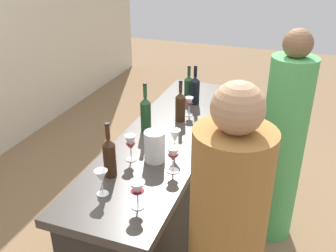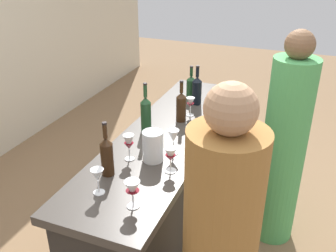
{
  "view_description": "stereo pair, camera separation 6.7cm",
  "coord_description": "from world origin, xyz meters",
  "px_view_note": "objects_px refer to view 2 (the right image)",
  "views": [
    {
      "loc": [
        -2.07,
        -0.75,
        2.11
      ],
      "look_at": [
        0.0,
        0.0,
        1.01
      ],
      "focal_mm": 40.62,
      "sensor_mm": 36.0,
      "label": 1
    },
    {
      "loc": [
        -2.05,
        -0.82,
        2.11
      ],
      "look_at": [
        0.0,
        0.0,
        1.01
      ],
      "focal_mm": 40.62,
      "sensor_mm": 36.0,
      "label": 2
    }
  ],
  "objects_px": {
    "wine_bottle_second_right_near_black": "(197,90)",
    "wine_glass_far_right": "(129,143)",
    "wine_glass_near_center": "(173,137)",
    "person_left_guest": "(283,150)",
    "wine_bottle_leftmost_amber_brown": "(107,155)",
    "wine_bottle_second_left_olive_green": "(146,113)",
    "wine_glass_near_right": "(132,190)",
    "water_pitcher": "(153,146)",
    "wine_bottle_rightmost_olive_green": "(191,87)",
    "wine_glass_near_left": "(171,156)",
    "wine_glass_far_center": "(98,176)",
    "wine_glass_far_left": "(190,103)",
    "wine_bottle_center_amber_brown": "(181,106)"
  },
  "relations": [
    {
      "from": "wine_glass_near_center",
      "to": "wine_bottle_rightmost_olive_green",
      "type": "bearing_deg",
      "value": 11.8
    },
    {
      "from": "wine_glass_far_center",
      "to": "wine_bottle_leftmost_amber_brown",
      "type": "bearing_deg",
      "value": 13.83
    },
    {
      "from": "wine_glass_near_center",
      "to": "wine_glass_far_right",
      "type": "bearing_deg",
      "value": 125.5
    },
    {
      "from": "wine_bottle_second_right_near_black",
      "to": "wine_glass_far_center",
      "type": "bearing_deg",
      "value": 175.35
    },
    {
      "from": "wine_bottle_second_right_near_black",
      "to": "wine_glass_far_center",
      "type": "relative_size",
      "value": 2.19
    },
    {
      "from": "wine_glass_near_center",
      "to": "wine_glass_far_center",
      "type": "xyz_separation_m",
      "value": [
        -0.5,
        0.21,
        -0.01
      ]
    },
    {
      "from": "wine_glass_near_center",
      "to": "water_pitcher",
      "type": "bearing_deg",
      "value": 142.72
    },
    {
      "from": "wine_bottle_rightmost_olive_green",
      "to": "wine_glass_near_left",
      "type": "distance_m",
      "value": 1.04
    },
    {
      "from": "wine_bottle_leftmost_amber_brown",
      "to": "wine_bottle_second_left_olive_green",
      "type": "relative_size",
      "value": 0.94
    },
    {
      "from": "water_pitcher",
      "to": "person_left_guest",
      "type": "height_order",
      "value": "person_left_guest"
    },
    {
      "from": "wine_bottle_second_right_near_black",
      "to": "wine_glass_far_center",
      "type": "xyz_separation_m",
      "value": [
        -1.26,
        0.1,
        -0.02
      ]
    },
    {
      "from": "wine_bottle_second_right_near_black",
      "to": "wine_glass_far_right",
      "type": "height_order",
      "value": "wine_bottle_second_right_near_black"
    },
    {
      "from": "wine_bottle_leftmost_amber_brown",
      "to": "wine_bottle_second_right_near_black",
      "type": "height_order",
      "value": "wine_bottle_leftmost_amber_brown"
    },
    {
      "from": "wine_glass_far_left",
      "to": "water_pitcher",
      "type": "distance_m",
      "value": 0.66
    },
    {
      "from": "wine_bottle_second_left_olive_green",
      "to": "wine_glass_near_right",
      "type": "distance_m",
      "value": 0.8
    },
    {
      "from": "wine_glass_far_right",
      "to": "wine_glass_near_center",
      "type": "bearing_deg",
      "value": -54.5
    },
    {
      "from": "wine_bottle_leftmost_amber_brown",
      "to": "water_pitcher",
      "type": "distance_m",
      "value": 0.28
    },
    {
      "from": "wine_glass_near_center",
      "to": "person_left_guest",
      "type": "relative_size",
      "value": 0.1
    },
    {
      "from": "wine_glass_far_left",
      "to": "wine_bottle_center_amber_brown",
      "type": "bearing_deg",
      "value": 163.84
    },
    {
      "from": "water_pitcher",
      "to": "wine_glass_near_right",
      "type": "bearing_deg",
      "value": -168.93
    },
    {
      "from": "wine_bottle_center_amber_brown",
      "to": "water_pitcher",
      "type": "relative_size",
      "value": 1.63
    },
    {
      "from": "wine_glass_far_center",
      "to": "person_left_guest",
      "type": "relative_size",
      "value": 0.09
    },
    {
      "from": "wine_bottle_second_right_near_black",
      "to": "wine_glass_far_right",
      "type": "bearing_deg",
      "value": 173.37
    },
    {
      "from": "wine_bottle_leftmost_amber_brown",
      "to": "wine_bottle_center_amber_brown",
      "type": "bearing_deg",
      "value": -10.0
    },
    {
      "from": "wine_bottle_rightmost_olive_green",
      "to": "wine_glass_near_left",
      "type": "relative_size",
      "value": 1.87
    },
    {
      "from": "wine_glass_far_center",
      "to": "water_pitcher",
      "type": "distance_m",
      "value": 0.41
    },
    {
      "from": "wine_bottle_center_amber_brown",
      "to": "person_left_guest",
      "type": "relative_size",
      "value": 0.18
    },
    {
      "from": "wine_glass_far_right",
      "to": "person_left_guest",
      "type": "relative_size",
      "value": 0.1
    },
    {
      "from": "wine_glass_near_right",
      "to": "wine_bottle_leftmost_amber_brown",
      "type": "bearing_deg",
      "value": 51.42
    },
    {
      "from": "wine_glass_near_center",
      "to": "wine_bottle_second_left_olive_green",
      "type": "bearing_deg",
      "value": 51.74
    },
    {
      "from": "wine_glass_near_left",
      "to": "wine_glass_near_right",
      "type": "bearing_deg",
      "value": 171.27
    },
    {
      "from": "wine_bottle_leftmost_amber_brown",
      "to": "wine_bottle_second_left_olive_green",
      "type": "distance_m",
      "value": 0.55
    },
    {
      "from": "wine_glass_far_left",
      "to": "wine_bottle_second_left_olive_green",
      "type": "bearing_deg",
      "value": 149.54
    },
    {
      "from": "person_left_guest",
      "to": "water_pitcher",
      "type": "bearing_deg",
      "value": 71.49
    },
    {
      "from": "wine_glass_near_center",
      "to": "wine_glass_near_right",
      "type": "xyz_separation_m",
      "value": [
        -0.53,
        0.0,
        -0.02
      ]
    },
    {
      "from": "wine_bottle_leftmost_amber_brown",
      "to": "water_pitcher",
      "type": "xyz_separation_m",
      "value": [
        0.22,
        -0.17,
        -0.03
      ]
    },
    {
      "from": "wine_bottle_center_amber_brown",
      "to": "wine_glass_near_right",
      "type": "distance_m",
      "value": 0.98
    },
    {
      "from": "wine_bottle_leftmost_amber_brown",
      "to": "wine_glass_far_left",
      "type": "height_order",
      "value": "wine_bottle_leftmost_amber_brown"
    },
    {
      "from": "wine_bottle_leftmost_amber_brown",
      "to": "water_pitcher",
      "type": "relative_size",
      "value": 1.72
    },
    {
      "from": "wine_bottle_rightmost_olive_green",
      "to": "person_left_guest",
      "type": "xyz_separation_m",
      "value": [
        -0.17,
        -0.76,
        -0.31
      ]
    },
    {
      "from": "wine_glass_near_right",
      "to": "person_left_guest",
      "type": "distance_m",
      "value": 1.37
    },
    {
      "from": "wine_bottle_center_amber_brown",
      "to": "wine_glass_far_center",
      "type": "bearing_deg",
      "value": 174.16
    },
    {
      "from": "wine_bottle_rightmost_olive_green",
      "to": "water_pitcher",
      "type": "height_order",
      "value": "wine_bottle_rightmost_olive_green"
    },
    {
      "from": "wine_bottle_second_right_near_black",
      "to": "wine_bottle_second_left_olive_green",
      "type": "bearing_deg",
      "value": 162.84
    },
    {
      "from": "wine_bottle_leftmost_amber_brown",
      "to": "wine_bottle_second_right_near_black",
      "type": "xyz_separation_m",
      "value": [
        1.1,
        -0.14,
        -0.0
      ]
    },
    {
      "from": "wine_glass_near_left",
      "to": "wine_bottle_center_amber_brown",
      "type": "bearing_deg",
      "value": 14.87
    },
    {
      "from": "wine_glass_near_right",
      "to": "wine_glass_far_right",
      "type": "distance_m",
      "value": 0.43
    },
    {
      "from": "wine_bottle_rightmost_olive_green",
      "to": "wine_glass_near_left",
      "type": "height_order",
      "value": "wine_bottle_rightmost_olive_green"
    },
    {
      "from": "wine_glass_near_left",
      "to": "wine_glass_near_center",
      "type": "relative_size",
      "value": 0.93
    },
    {
      "from": "wine_glass_near_center",
      "to": "wine_glass_near_right",
      "type": "bearing_deg",
      "value": 179.93
    }
  ]
}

